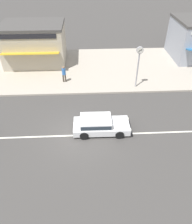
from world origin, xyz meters
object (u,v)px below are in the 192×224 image
at_px(pedestrian_near_clock, 64,73).
at_px(shopfront_mid_block, 35,44).
at_px(hatchback_white_4, 99,124).
at_px(street_clock, 139,59).

relative_size(pedestrian_near_clock, shopfront_mid_block, 0.25).
distance_m(hatchback_white_4, shopfront_mid_block, 13.04).
xyz_separation_m(hatchback_white_4, shopfront_mid_block, (-6.14, 11.39, 1.61)).
xyz_separation_m(pedestrian_near_clock, shopfront_mid_block, (-3.27, 4.57, 1.14)).
bearing_deg(hatchback_white_4, shopfront_mid_block, 118.33).
bearing_deg(shopfront_mid_block, street_clock, -30.52).
distance_m(street_clock, shopfront_mid_block, 11.40).
relative_size(hatchback_white_4, street_clock, 1.06).
relative_size(hatchback_white_4, shopfront_mid_block, 0.63).
bearing_deg(hatchback_white_4, pedestrian_near_clock, 112.85).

